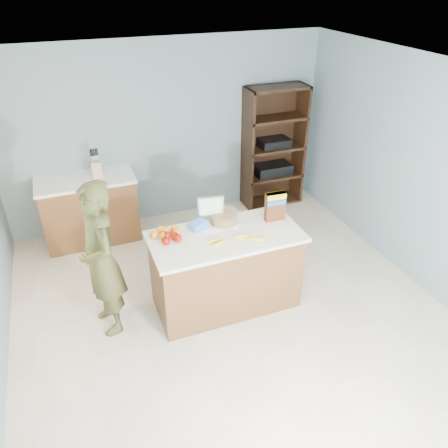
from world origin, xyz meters
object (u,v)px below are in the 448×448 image
object	(u,v)px
person	(101,261)
cereal_box	(275,205)
counter_peninsula	(226,273)
tv	(211,207)
shelving_unit	(272,149)

from	to	relation	value
person	cereal_box	distance (m)	1.86
counter_peninsula	tv	distance (m)	0.72
person	cereal_box	size ratio (longest dim) A/B	5.15
tv	cereal_box	size ratio (longest dim) A/B	0.89
counter_peninsula	cereal_box	xyz separation A→B (m)	(0.60, 0.09, 0.67)
tv	counter_peninsula	bearing A→B (deg)	-82.71
person	cereal_box	world-z (taller)	person
shelving_unit	person	xyz separation A→B (m)	(-2.79, -1.93, -0.05)
shelving_unit	counter_peninsula	bearing A→B (deg)	-127.11
shelving_unit	cereal_box	bearing A→B (deg)	-116.02
person	tv	bearing A→B (deg)	87.95
cereal_box	tv	bearing A→B (deg)	159.92
shelving_unit	cereal_box	xyz separation A→B (m)	(-0.95, -1.95, 0.22)
tv	cereal_box	distance (m)	0.68
counter_peninsula	person	world-z (taller)	person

